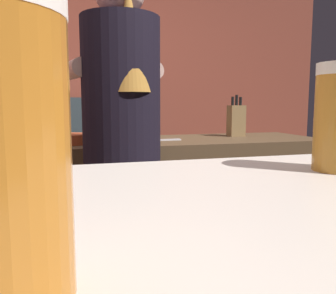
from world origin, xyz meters
TOP-DOWN VIEW (x-y plane):
  - wall_back at (0.00, 2.20)m, footprint 5.20×0.10m
  - prep_counter at (0.35, 0.63)m, footprint 2.10×0.60m
  - back_shelf at (0.09, 1.92)m, footprint 0.94×0.36m
  - bartender at (0.14, 0.17)m, footprint 0.48×0.54m
  - knife_block at (0.96, 0.71)m, footprint 0.10×0.08m
  - mixing_bowl at (-0.08, 0.55)m, footprint 0.19×0.19m
  - chefs_knife at (0.42, 0.58)m, footprint 0.24×0.04m
  - bottle_olive_oil at (-0.31, 1.85)m, footprint 0.07×0.07m
  - bottle_soy at (0.42, 1.89)m, footprint 0.07×0.07m
  - bottle_vinegar at (0.19, 1.95)m, footprint 0.06×0.06m

SIDE VIEW (x-z plane):
  - prep_counter at x=0.35m, z-range 0.00..0.93m
  - back_shelf at x=0.09m, z-range 0.00..1.19m
  - chefs_knife at x=0.42m, z-range 0.93..0.93m
  - mixing_bowl at x=-0.08m, z-range 0.93..0.98m
  - bartender at x=0.14m, z-range 0.13..1.86m
  - knife_block at x=0.96m, z-range 0.90..1.17m
  - bottle_vinegar at x=0.19m, z-range 1.16..1.40m
  - bottle_soy at x=0.42m, z-range 1.16..1.41m
  - bottle_olive_oil at x=-0.31m, z-range 1.16..1.43m
  - wall_back at x=0.00m, z-range 0.00..2.70m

